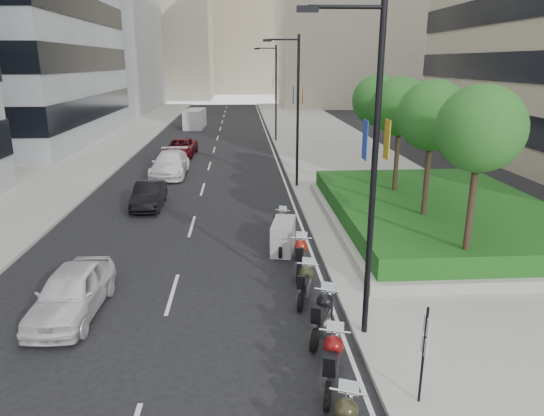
{
  "coord_description": "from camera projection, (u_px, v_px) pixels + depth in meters",
  "views": [
    {
      "loc": [
        0.91,
        -10.96,
        7.47
      ],
      "look_at": [
        2.07,
        7.13,
        2.0
      ],
      "focal_mm": 32.0,
      "sensor_mm": 36.0,
      "label": 1
    }
  ],
  "objects": [
    {
      "name": "building_grey_far",
      "position": [
        75.0,
        10.0,
        73.65
      ],
      "size": [
        22.0,
        26.0,
        30.0
      ],
      "primitive_type": "cube",
      "color": "gray",
      "rests_on": "ground"
    },
    {
      "name": "lamp_post_2",
      "position": [
        274.0,
        89.0,
        45.76
      ],
      "size": [
        2.34,
        0.45,
        9.0
      ],
      "color": "black",
      "rests_on": "ground"
    },
    {
      "name": "lamp_post_1",
      "position": [
        295.0,
        105.0,
        28.57
      ],
      "size": [
        2.34,
        0.45,
        9.0
      ],
      "color": "black",
      "rests_on": "ground"
    },
    {
      "name": "lane_edge",
      "position": [
        274.0,
        153.0,
        41.47
      ],
      "size": [
        0.12,
        100.0,
        0.01
      ],
      "primitive_type": "cube",
      "color": "silver",
      "rests_on": "ground"
    },
    {
      "name": "tree_1",
      "position": [
        432.0,
        116.0,
        19.18
      ],
      "size": [
        2.8,
        2.8,
        6.3
      ],
      "color": "#332319",
      "rests_on": "planter"
    },
    {
      "name": "tree_0",
      "position": [
        480.0,
        129.0,
        15.35
      ],
      "size": [
        2.8,
        2.8,
        6.3
      ],
      "color": "#332319",
      "rests_on": "planter"
    },
    {
      "name": "lane_centre",
      "position": [
        213.0,
        154.0,
        41.15
      ],
      "size": [
        0.12,
        100.0,
        0.01
      ],
      "primitive_type": "cube",
      "color": "silver",
      "rests_on": "ground"
    },
    {
      "name": "sidewalk_right",
      "position": [
        335.0,
        152.0,
        41.77
      ],
      "size": [
        10.0,
        100.0,
        0.15
      ],
      "primitive_type": "cube",
      "color": "#9E9B93",
      "rests_on": "ground"
    },
    {
      "name": "tree_2",
      "position": [
        400.0,
        107.0,
        23.0
      ],
      "size": [
        2.8,
        2.8,
        6.3
      ],
      "color": "#332319",
      "rests_on": "planter"
    },
    {
      "name": "motorcycle_4",
      "position": [
        300.0,
        256.0,
        17.83
      ],
      "size": [
        0.78,
        2.32,
        1.16
      ],
      "rotation": [
        0.0,
        0.0,
        1.38
      ],
      "color": "black",
      "rests_on": "ground"
    },
    {
      "name": "motorcycle_1",
      "position": [
        332.0,
        362.0,
        11.54
      ],
      "size": [
        0.93,
        2.28,
        1.16
      ],
      "rotation": [
        0.0,
        0.0,
        1.29
      ],
      "color": "black",
      "rests_on": "ground"
    },
    {
      "name": "building_cream_right",
      "position": [
        358.0,
        0.0,
        85.16
      ],
      "size": [
        28.0,
        24.0,
        36.0
      ],
      "primitive_type": "cube",
      "color": "#B7AD93",
      "rests_on": "ground"
    },
    {
      "name": "hedge",
      "position": [
        438.0,
        209.0,
        22.47
      ],
      "size": [
        9.4,
        13.4,
        0.8
      ],
      "primitive_type": "cube",
      "color": "#1B5016",
      "rests_on": "planter"
    },
    {
      "name": "building_cream_left",
      "position": [
        149.0,
        15.0,
        102.1
      ],
      "size": [
        26.0,
        24.0,
        34.0
      ],
      "primitive_type": "cube",
      "color": "#B7AD93",
      "rests_on": "ground"
    },
    {
      "name": "car_b",
      "position": [
        149.0,
        195.0,
        25.88
      ],
      "size": [
        1.47,
        4.09,
        1.34
      ],
      "primitive_type": "imported",
      "rotation": [
        0.0,
        0.0,
        0.01
      ],
      "color": "black",
      "rests_on": "ground"
    },
    {
      "name": "motorcycle_3",
      "position": [
        305.0,
        283.0,
        15.76
      ],
      "size": [
        0.88,
        2.08,
        1.07
      ],
      "rotation": [
        0.0,
        0.0,
        1.27
      ],
      "color": "black",
      "rests_on": "ground"
    },
    {
      "name": "ground",
      "position": [
        210.0,
        362.0,
        12.58
      ],
      "size": [
        160.0,
        160.0,
        0.0
      ],
      "primitive_type": "plane",
      "color": "black",
      "rests_on": "ground"
    },
    {
      "name": "building_cream_centre",
      "position": [
        243.0,
        14.0,
        121.86
      ],
      "size": [
        30.0,
        24.0,
        38.0
      ],
      "primitive_type": "cube",
      "color": "#B7AD93",
      "rests_on": "ground"
    },
    {
      "name": "delivery_van",
      "position": [
        195.0,
        120.0,
        56.71
      ],
      "size": [
        2.36,
        5.28,
        2.16
      ],
      "rotation": [
        0.0,
        0.0,
        -0.08
      ],
      "color": "silver",
      "rests_on": "ground"
    },
    {
      "name": "sidewalk_left",
      "position": [
        87.0,
        154.0,
        40.48
      ],
      "size": [
        8.0,
        100.0,
        0.15
      ],
      "primitive_type": "cube",
      "color": "#9E9B93",
      "rests_on": "ground"
    },
    {
      "name": "parking_sign",
      "position": [
        424.0,
        350.0,
        10.54
      ],
      "size": [
        0.06,
        0.32,
        2.5
      ],
      "color": "black",
      "rests_on": "ground"
    },
    {
      "name": "car_a",
      "position": [
        72.0,
        292.0,
        14.8
      ],
      "size": [
        1.9,
        4.39,
        1.47
      ],
      "primitive_type": "imported",
      "rotation": [
        0.0,
        0.0,
        -0.04
      ],
      "color": "silver",
      "rests_on": "ground"
    },
    {
      "name": "motorcycle_6",
      "position": [
        280.0,
        222.0,
        21.87
      ],
      "size": [
        0.87,
        1.91,
        0.99
      ],
      "rotation": [
        0.0,
        0.0,
        1.23
      ],
      "color": "black",
      "rests_on": "ground"
    },
    {
      "name": "car_c",
      "position": [
        170.0,
        164.0,
        33.09
      ],
      "size": [
        2.3,
        5.55,
        1.61
      ],
      "primitive_type": "imported",
      "rotation": [
        0.0,
        0.0,
        -0.01
      ],
      "color": "white",
      "rests_on": "ground"
    },
    {
      "name": "tree_3",
      "position": [
        377.0,
        101.0,
        26.82
      ],
      "size": [
        2.8,
        2.8,
        6.3
      ],
      "color": "#332319",
      "rests_on": "planter"
    },
    {
      "name": "motorcycle_2",
      "position": [
        323.0,
        315.0,
        13.7
      ],
      "size": [
        1.11,
        2.19,
        1.16
      ],
      "rotation": [
        0.0,
        0.0,
        1.17
      ],
      "color": "black",
      "rests_on": "ground"
    },
    {
      "name": "motorcycle_5",
      "position": [
        283.0,
        236.0,
        19.85
      ],
      "size": [
        1.21,
        2.19,
        1.26
      ],
      "rotation": [
        0.0,
        0.0,
        1.38
      ],
      "color": "black",
      "rests_on": "ground"
    },
    {
      "name": "car_d",
      "position": [
        181.0,
        147.0,
        40.08
      ],
      "size": [
        2.53,
        5.1,
        1.39
      ],
      "primitive_type": "imported",
      "rotation": [
        0.0,
        0.0,
        -0.05
      ],
      "color": "#5B0A16",
      "rests_on": "ground"
    },
    {
      "name": "planter",
      "position": [
        437.0,
        221.0,
        22.64
      ],
      "size": [
        10.0,
        14.0,
        0.4
      ],
      "primitive_type": "cube",
      "color": "#A3A098",
      "rests_on": "sidewalk_right"
    },
    {
      "name": "lamp_post_0",
      "position": [
        369.0,
        161.0,
        12.32
      ],
      "size": [
        2.34,
        0.45,
        9.0
      ],
      "color": "black",
      "rests_on": "ground"
    }
  ]
}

